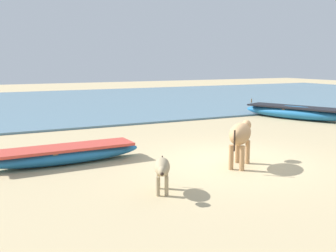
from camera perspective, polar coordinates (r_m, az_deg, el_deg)
name	(u,v)px	position (r m, az deg, el deg)	size (l,w,h in m)	color
ground	(232,162)	(10.23, 9.37, -5.22)	(80.00, 80.00, 0.00)	tan
sea_water	(77,102)	(25.44, -13.27, 3.48)	(60.00, 20.00, 0.08)	slate
fishing_boat_0	(65,154)	(10.21, -14.99, -4.03)	(4.04, 1.02, 0.64)	#1E669E
fishing_boat_1	(296,112)	(18.49, 18.32, 1.96)	(2.94, 5.05, 0.78)	#1E669E
cow_adult_tan	(241,135)	(9.70, 10.65, -1.32)	(1.44, 1.33, 1.09)	tan
calf_near_dun	(162,169)	(7.64, -0.85, -6.29)	(0.65, 1.01, 0.69)	tan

